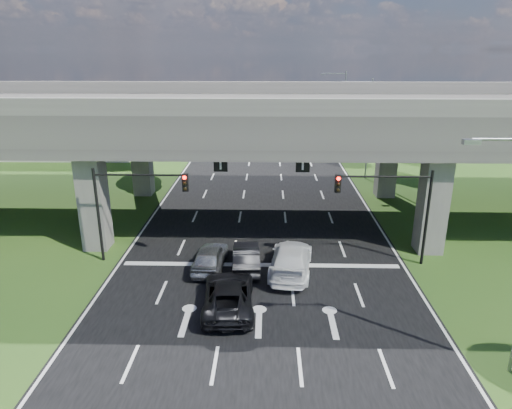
{
  "coord_description": "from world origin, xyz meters",
  "views": [
    {
      "loc": [
        0.37,
        -21.99,
        12.66
      ],
      "look_at": [
        -0.4,
        7.19,
        2.72
      ],
      "focal_mm": 32.0,
      "sensor_mm": 36.0,
      "label": 1
    }
  ],
  "objects_px": {
    "car_white": "(291,259)",
    "car_trailing": "(229,295)",
    "car_dark": "(246,257)",
    "car_silver": "(210,257)",
    "streetlight_beyond": "(341,104)",
    "signal_right": "(393,200)",
    "streetlight_far": "(365,122)",
    "signal_left": "(132,198)"
  },
  "relations": [
    {
      "from": "streetlight_beyond",
      "to": "car_silver",
      "type": "relative_size",
      "value": 2.26
    },
    {
      "from": "car_silver",
      "to": "car_white",
      "type": "xyz_separation_m",
      "value": [
        4.86,
        -0.4,
        0.09
      ]
    },
    {
      "from": "car_silver",
      "to": "signal_right",
      "type": "bearing_deg",
      "value": -170.91
    },
    {
      "from": "streetlight_beyond",
      "to": "car_white",
      "type": "height_order",
      "value": "streetlight_beyond"
    },
    {
      "from": "signal_left",
      "to": "streetlight_beyond",
      "type": "relative_size",
      "value": 0.6
    },
    {
      "from": "streetlight_far",
      "to": "car_white",
      "type": "xyz_separation_m",
      "value": [
        -8.3,
        -21.4,
        -4.98
      ]
    },
    {
      "from": "car_white",
      "to": "car_dark",
      "type": "bearing_deg",
      "value": -1.31
    },
    {
      "from": "car_white",
      "to": "car_trailing",
      "type": "height_order",
      "value": "car_white"
    },
    {
      "from": "signal_right",
      "to": "car_white",
      "type": "distance_m",
      "value": 7.01
    },
    {
      "from": "signal_right",
      "to": "streetlight_far",
      "type": "xyz_separation_m",
      "value": [
        2.27,
        20.06,
        1.66
      ]
    },
    {
      "from": "streetlight_beyond",
      "to": "car_silver",
      "type": "height_order",
      "value": "streetlight_beyond"
    },
    {
      "from": "streetlight_beyond",
      "to": "car_trailing",
      "type": "distance_m",
      "value": 43.4
    },
    {
      "from": "signal_left",
      "to": "car_dark",
      "type": "height_order",
      "value": "signal_left"
    },
    {
      "from": "signal_left",
      "to": "car_silver",
      "type": "xyz_separation_m",
      "value": [
        4.77,
        -0.94,
        -3.4
      ]
    },
    {
      "from": "streetlight_far",
      "to": "signal_right",
      "type": "bearing_deg",
      "value": -96.47
    },
    {
      "from": "streetlight_far",
      "to": "car_silver",
      "type": "xyz_separation_m",
      "value": [
        -13.15,
        -21.0,
        -5.07
      ]
    },
    {
      "from": "car_dark",
      "to": "car_white",
      "type": "bearing_deg",
      "value": 168.06
    },
    {
      "from": "streetlight_beyond",
      "to": "car_trailing",
      "type": "relative_size",
      "value": 1.84
    },
    {
      "from": "signal_left",
      "to": "streetlight_beyond",
      "type": "xyz_separation_m",
      "value": [
        17.92,
        36.06,
        1.66
      ]
    },
    {
      "from": "streetlight_far",
      "to": "car_dark",
      "type": "distance_m",
      "value": 24.24
    },
    {
      "from": "car_silver",
      "to": "streetlight_beyond",
      "type": "bearing_deg",
      "value": -105.43
    },
    {
      "from": "streetlight_beyond",
      "to": "car_dark",
      "type": "xyz_separation_m",
      "value": [
        -10.98,
        -37.0,
        -5.08
      ]
    },
    {
      "from": "car_white",
      "to": "car_silver",
      "type": "bearing_deg",
      "value": 2.43
    },
    {
      "from": "signal_right",
      "to": "car_silver",
      "type": "relative_size",
      "value": 1.36
    },
    {
      "from": "signal_right",
      "to": "streetlight_beyond",
      "type": "height_order",
      "value": "streetlight_beyond"
    },
    {
      "from": "streetlight_far",
      "to": "car_silver",
      "type": "height_order",
      "value": "streetlight_far"
    },
    {
      "from": "signal_left",
      "to": "car_white",
      "type": "distance_m",
      "value": 10.27
    },
    {
      "from": "car_dark",
      "to": "car_trailing",
      "type": "height_order",
      "value": "car_trailing"
    },
    {
      "from": "car_white",
      "to": "car_trailing",
      "type": "distance_m",
      "value": 5.31
    },
    {
      "from": "signal_right",
      "to": "car_trailing",
      "type": "xyz_separation_m",
      "value": [
        -9.4,
        -5.44,
        -3.4
      ]
    },
    {
      "from": "signal_left",
      "to": "car_white",
      "type": "bearing_deg",
      "value": -7.93
    },
    {
      "from": "signal_right",
      "to": "car_trailing",
      "type": "relative_size",
      "value": 1.1
    },
    {
      "from": "signal_right",
      "to": "signal_left",
      "type": "relative_size",
      "value": 1.0
    },
    {
      "from": "signal_right",
      "to": "streetlight_far",
      "type": "height_order",
      "value": "streetlight_far"
    },
    {
      "from": "signal_left",
      "to": "car_trailing",
      "type": "relative_size",
      "value": 1.1
    },
    {
      "from": "car_white",
      "to": "car_trailing",
      "type": "bearing_deg",
      "value": 57.65
    },
    {
      "from": "car_silver",
      "to": "car_dark",
      "type": "height_order",
      "value": "car_silver"
    },
    {
      "from": "signal_right",
      "to": "streetlight_beyond",
      "type": "relative_size",
      "value": 0.6
    },
    {
      "from": "car_dark",
      "to": "car_trailing",
      "type": "xyz_separation_m",
      "value": [
        -0.69,
        -4.5,
        0.02
      ]
    },
    {
      "from": "car_dark",
      "to": "signal_right",
      "type": "bearing_deg",
      "value": -177.35
    },
    {
      "from": "car_silver",
      "to": "car_trailing",
      "type": "height_order",
      "value": "car_trailing"
    },
    {
      "from": "car_trailing",
      "to": "streetlight_beyond",
      "type": "bearing_deg",
      "value": -108.9
    }
  ]
}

